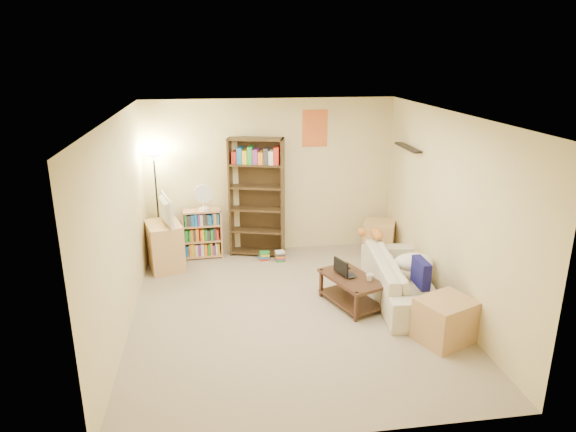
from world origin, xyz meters
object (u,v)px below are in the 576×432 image
at_px(coffee_table, 351,287).
at_px(laptop, 349,272).
at_px(tall_bookshelf, 257,195).
at_px(end_cabinet, 445,320).
at_px(sofa, 403,278).
at_px(short_bookshelf, 202,234).
at_px(desk_fan, 203,196).
at_px(television, 162,210).
at_px(floor_lamp, 155,175).
at_px(tv_stand, 165,246).
at_px(tabby_cat, 374,233).
at_px(mug, 370,277).
at_px(side_table, 379,238).

relative_size(coffee_table, laptop, 2.42).
height_order(tall_bookshelf, end_cabinet, tall_bookshelf).
height_order(sofa, laptop, sofa).
relative_size(short_bookshelf, desk_fan, 1.89).
bearing_deg(television, floor_lamp, 0.35).
bearing_deg(tv_stand, tabby_cat, -28.50).
bearing_deg(sofa, television, 70.91).
relative_size(short_bookshelf, floor_lamp, 0.46).
relative_size(tv_stand, short_bookshelf, 0.90).
bearing_deg(tv_stand, laptop, -45.99).
bearing_deg(sofa, mug, 119.25).
distance_m(desk_fan, side_table, 2.92).
xyz_separation_m(short_bookshelf, end_cabinet, (2.78, -2.95, -0.15)).
distance_m(tv_stand, television, 0.57).
relative_size(laptop, side_table, 0.76).
relative_size(mug, tall_bookshelf, 0.07).
xyz_separation_m(tv_stand, tall_bookshelf, (1.45, 0.36, 0.65)).
bearing_deg(tall_bookshelf, end_cabinet, -42.31).
bearing_deg(coffee_table, television, 126.18).
distance_m(television, tall_bookshelf, 1.50).
xyz_separation_m(television, floor_lamp, (-0.10, 0.36, 0.46)).
relative_size(sofa, tall_bookshelf, 1.07).
xyz_separation_m(tabby_cat, end_cabinet, (0.28, -1.88, -0.40)).
relative_size(television, short_bookshelf, 0.92).
xyz_separation_m(mug, end_cabinet, (0.65, -0.86, -0.19)).
bearing_deg(television, desk_fan, -78.28).
height_order(coffee_table, floor_lamp, floor_lamp).
bearing_deg(tall_bookshelf, mug, -44.16).
height_order(tabby_cat, tall_bookshelf, tall_bookshelf).
relative_size(sofa, mug, 15.15).
xyz_separation_m(coffee_table, floor_lamp, (-2.61, 1.95, 1.14)).
bearing_deg(tv_stand, end_cabinet, -53.17).
xyz_separation_m(laptop, tall_bookshelf, (-1.04, 1.83, 0.60)).
height_order(short_bookshelf, end_cabinet, short_bookshelf).
relative_size(sofa, side_table, 3.70).
xyz_separation_m(mug, side_table, (0.72, 1.80, -0.16)).
bearing_deg(short_bookshelf, side_table, -8.67).
height_order(coffee_table, short_bookshelf, short_bookshelf).
relative_size(tall_bookshelf, desk_fan, 4.55).
bearing_deg(sofa, tall_bookshelf, 49.77).
distance_m(floor_lamp, side_table, 3.70).
bearing_deg(side_table, floor_lamp, 175.30).
xyz_separation_m(tv_stand, television, (-0.00, 0.00, 0.57)).
bearing_deg(side_table, desk_fan, 174.97).
height_order(laptop, television, television).
relative_size(floor_lamp, side_table, 3.14).
relative_size(coffee_table, tv_stand, 1.41).
bearing_deg(mug, short_bookshelf, 135.58).
distance_m(sofa, tall_bookshelf, 2.68).
bearing_deg(sofa, coffee_table, 103.38).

